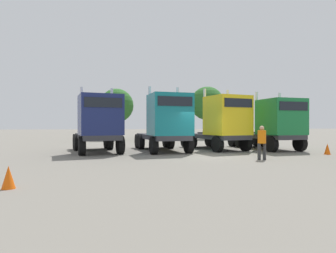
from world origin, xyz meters
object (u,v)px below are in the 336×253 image
object	(u,v)px
traffic_cone_near	(327,149)
semi_truck_green	(274,124)
semi_truck_navy	(99,123)
semi_truck_yellow	(223,122)
semi_truck_teal	(166,123)
traffic_cone_mid	(8,177)
visitor_in_hivis	(262,140)

from	to	relation	value
traffic_cone_near	semi_truck_green	bearing A→B (deg)	115.26
semi_truck_navy	semi_truck_yellow	world-z (taller)	semi_truck_yellow
semi_truck_teal	traffic_cone_mid	xyz separation A→B (m)	(-6.11, -9.52, -1.56)
semi_truck_navy	traffic_cone_near	size ratio (longest dim) A/B	9.24
semi_truck_teal	semi_truck_yellow	xyz separation A→B (m)	(4.01, 0.59, 0.03)
semi_truck_green	traffic_cone_near	size ratio (longest dim) A/B	9.76
semi_truck_yellow	semi_truck_navy	bearing A→B (deg)	-99.99
semi_truck_yellow	traffic_cone_near	bearing A→B (deg)	40.91
semi_truck_navy	semi_truck_yellow	xyz separation A→B (m)	(8.21, 0.40, 0.05)
traffic_cone_mid	semi_truck_navy	bearing A→B (deg)	78.84
semi_truck_navy	traffic_cone_near	xyz separation A→B (m)	(13.25, -3.31, -1.53)
semi_truck_teal	visitor_in_hivis	world-z (taller)	semi_truck_teal
visitor_in_hivis	traffic_cone_mid	bearing A→B (deg)	117.43
semi_truck_yellow	semi_truck_green	bearing A→B (deg)	68.88
semi_truck_yellow	semi_truck_green	world-z (taller)	semi_truck_yellow
semi_truck_green	traffic_cone_mid	xyz separation A→B (m)	(-13.66, -9.59, -1.48)
semi_truck_yellow	visitor_in_hivis	bearing A→B (deg)	-13.32
semi_truck_green	visitor_in_hivis	distance (m)	6.11
semi_truck_teal	traffic_cone_near	world-z (taller)	semi_truck_teal
semi_truck_teal	semi_truck_yellow	distance (m)	4.05
semi_truck_teal	visitor_in_hivis	size ratio (longest dim) A/B	3.73
semi_truck_green	semi_truck_teal	bearing A→B (deg)	-95.54
semi_truck_navy	semi_truck_yellow	bearing A→B (deg)	81.33
semi_truck_green	traffic_cone_mid	size ratio (longest dim) A/B	10.13
visitor_in_hivis	traffic_cone_near	xyz separation A→B (m)	(5.10, 1.69, -0.65)
semi_truck_teal	traffic_cone_mid	bearing A→B (deg)	-38.91
semi_truck_teal	traffic_cone_mid	world-z (taller)	semi_truck_teal
semi_truck_green	traffic_cone_near	world-z (taller)	semi_truck_green
semi_truck_yellow	semi_truck_green	distance (m)	3.58
semi_truck_navy	semi_truck_green	size ratio (longest dim) A/B	0.95
semi_truck_teal	semi_truck_green	bearing A→B (deg)	84.32
semi_truck_green	visitor_in_hivis	size ratio (longest dim) A/B	3.76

